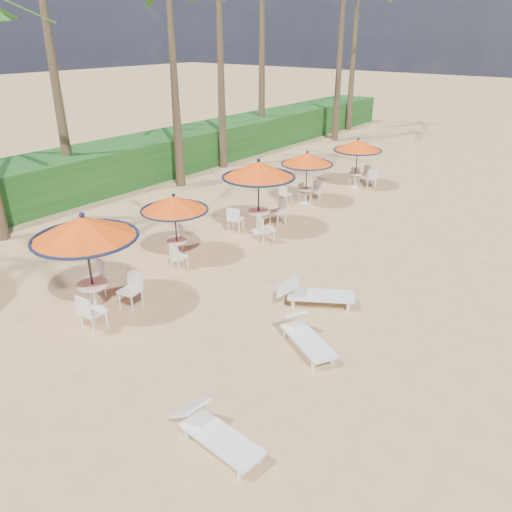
{
  "coord_description": "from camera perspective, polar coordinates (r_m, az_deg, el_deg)",
  "views": [
    {
      "loc": [
        5.38,
        -6.06,
        6.48
      ],
      "look_at": [
        -1.79,
        3.14,
        1.2
      ],
      "focal_mm": 35.0,
      "sensor_mm": 36.0,
      "label": 1
    }
  ],
  "objects": [
    {
      "name": "ground",
      "position": [
        10.38,
        -2.97,
        -14.33
      ],
      "size": [
        160.0,
        160.0,
        0.0
      ],
      "primitive_type": "plane",
      "color": "tan",
      "rests_on": "ground"
    },
    {
      "name": "scrub_hedge",
      "position": [
        26.05,
        -9.93,
        11.63
      ],
      "size": [
        3.0,
        40.0,
        1.8
      ],
      "primitive_type": "cube",
      "color": "#194716",
      "rests_on": "ground"
    },
    {
      "name": "station_0",
      "position": [
        12.52,
        -18.68,
        1.7
      ],
      "size": [
        2.53,
        2.53,
        2.64
      ],
      "color": "black",
      "rests_on": "ground"
    },
    {
      "name": "station_1",
      "position": [
        15.1,
        -9.29,
        5.27
      ],
      "size": [
        2.04,
        2.04,
        2.13
      ],
      "color": "black",
      "rests_on": "ground"
    },
    {
      "name": "station_2",
      "position": [
        17.03,
        0.33,
        8.8
      ],
      "size": [
        2.51,
        2.59,
        2.61
      ],
      "color": "black",
      "rests_on": "ground"
    },
    {
      "name": "station_3",
      "position": [
        20.28,
        5.77,
        10.3
      ],
      "size": [
        2.09,
        2.09,
        2.18
      ],
      "color": "black",
      "rests_on": "ground"
    },
    {
      "name": "station_4",
      "position": [
        22.93,
        11.67,
        11.65
      ],
      "size": [
        2.14,
        2.18,
        2.23
      ],
      "color": "black",
      "rests_on": "ground"
    },
    {
      "name": "lounger_near",
      "position": [
        8.96,
        -4.9,
        -19.32
      ],
      "size": [
        1.84,
        0.7,
        0.65
      ],
      "rotation": [
        0.0,
        0.0,
        -0.07
      ],
      "color": "white",
      "rests_on": "ground"
    },
    {
      "name": "lounger_mid",
      "position": [
        11.28,
        5.48,
        -8.91
      ],
      "size": [
        1.91,
        1.4,
        0.67
      ],
      "rotation": [
        0.0,
        0.0,
        -0.5
      ],
      "color": "white",
      "rests_on": "ground"
    },
    {
      "name": "lounger_far",
      "position": [
        12.92,
        6.49,
        -4.24
      ],
      "size": [
        2.0,
        1.57,
        0.71
      ],
      "rotation": [
        0.0,
        0.0,
        0.55
      ],
      "color": "white",
      "rests_on": "ground"
    }
  ]
}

